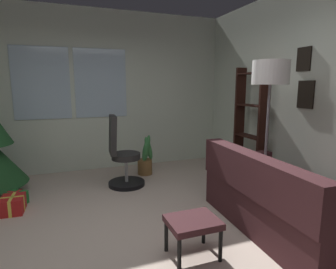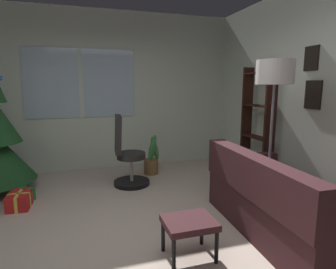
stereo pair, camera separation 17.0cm
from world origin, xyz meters
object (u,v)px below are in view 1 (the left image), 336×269
object	(u,v)px
potted_plant	(146,160)
gift_box_green	(16,199)
office_chair	(122,159)
bookshelf	(251,132)
gift_box_red	(13,205)
couch	(297,204)
footstool	(193,225)
floor_lamp	(270,81)

from	to	relation	value
potted_plant	gift_box_green	bearing A→B (deg)	-161.95
office_chair	bookshelf	bearing A→B (deg)	-14.70
gift_box_red	couch	bearing A→B (deg)	-28.43
couch	gift_box_red	world-z (taller)	couch
couch	footstool	distance (m)	1.21
gift_box_red	office_chair	world-z (taller)	office_chair
floor_lamp	potted_plant	bearing A→B (deg)	119.72
footstool	gift_box_red	size ratio (longest dim) A/B	1.37
couch	office_chair	distance (m)	2.48
couch	office_chair	bearing A→B (deg)	125.72
gift_box_green	bookshelf	bearing A→B (deg)	-4.92
couch	gift_box_red	size ratio (longest dim) A/B	5.75
gift_box_red	potted_plant	xyz separation A→B (m)	(1.94, 0.85, 0.17)
gift_box_red	floor_lamp	xyz separation A→B (m)	(2.97, -0.95, 1.50)
bookshelf	potted_plant	distance (m)	1.81
office_chair	floor_lamp	size ratio (longest dim) A/B	0.60
footstool	gift_box_red	world-z (taller)	footstool
footstool	bookshelf	bearing A→B (deg)	41.35
footstool	floor_lamp	size ratio (longest dim) A/B	0.25
footstool	floor_lamp	world-z (taller)	floor_lamp
gift_box_green	floor_lamp	size ratio (longest dim) A/B	0.16
couch	bookshelf	distance (m)	1.66
couch	gift_box_green	bearing A→B (deg)	148.18
couch	footstool	xyz separation A→B (m)	(-1.21, -0.02, 0.01)
bookshelf	floor_lamp	xyz separation A→B (m)	(-0.43, -0.88, 0.79)
footstool	gift_box_red	bearing A→B (deg)	136.68
footstool	gift_box_green	distance (m)	2.47
bookshelf	floor_lamp	size ratio (longest dim) A/B	1.00
gift_box_green	gift_box_red	bearing A→B (deg)	-91.77
office_chair	potted_plant	xyz separation A→B (m)	(0.49, 0.41, -0.16)
potted_plant	bookshelf	bearing A→B (deg)	-32.25
gift_box_red	gift_box_green	world-z (taller)	gift_box_red
bookshelf	floor_lamp	bearing A→B (deg)	-115.96
couch	office_chair	xyz separation A→B (m)	(-1.45, 2.01, 0.13)
gift_box_green	potted_plant	distance (m)	2.04
footstool	bookshelf	world-z (taller)	bookshelf
couch	bookshelf	xyz separation A→B (m)	(0.51, 1.50, 0.51)
bookshelf	couch	bearing A→B (deg)	-108.70
footstool	couch	bearing A→B (deg)	0.79
gift_box_green	potted_plant	world-z (taller)	potted_plant
gift_box_red	gift_box_green	size ratio (longest dim) A/B	1.11
footstool	floor_lamp	distance (m)	1.93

